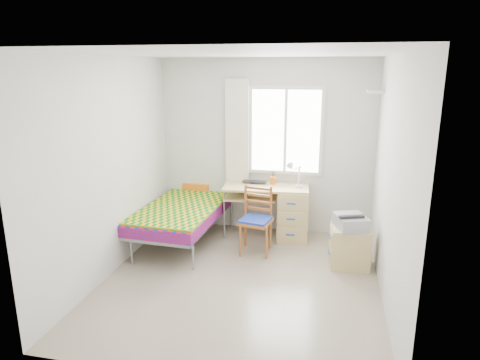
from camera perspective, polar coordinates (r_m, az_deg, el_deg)
name	(u,v)px	position (r m, az deg, el deg)	size (l,w,h in m)	color
floor	(241,280)	(5.24, 0.16, -13.16)	(3.50, 3.50, 0.00)	#BCAD93
ceiling	(241,53)	(4.63, 0.18, 16.56)	(3.50, 3.50, 0.00)	white
wall_back	(265,147)	(6.46, 3.41, 4.44)	(3.20, 3.20, 0.00)	silver
wall_left	(110,167)	(5.33, -16.91, 1.61)	(3.50, 3.50, 0.00)	silver
wall_right	(391,182)	(4.72, 19.54, -0.27)	(3.50, 3.50, 0.00)	silver
window	(286,131)	(6.36, 6.10, 6.50)	(1.10, 0.04, 1.30)	white
curtain	(237,137)	(6.44, -0.38, 5.79)	(0.35, 0.05, 1.70)	white
floating_shelf	(375,92)	(5.96, 17.57, 11.16)	(0.20, 0.32, 0.03)	white
bed	(188,207)	(6.38, -6.94, -3.59)	(1.13, 2.23, 0.94)	gray
desk	(288,210)	(6.34, 6.40, -4.05)	(1.28, 0.67, 0.77)	tan
chair	(257,216)	(5.81, 2.28, -4.79)	(0.46, 0.46, 0.91)	#A75720
cabinet	(349,247)	(5.65, 14.38, -8.59)	(0.51, 0.46, 0.52)	tan
printer	(351,222)	(5.49, 14.56, -5.39)	(0.46, 0.50, 0.17)	#9C9EA4
laptop	(254,183)	(6.38, 1.85, -0.39)	(0.36, 0.23, 0.03)	black
pen_cup	(273,180)	(6.39, 4.42, -0.05)	(0.09, 0.09, 0.11)	orange
task_lamp	(294,172)	(6.09, 7.22, 1.04)	(0.22, 0.32, 0.40)	white
book	(254,198)	(6.33, 1.94, -2.37)	(0.17, 0.24, 0.02)	gray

